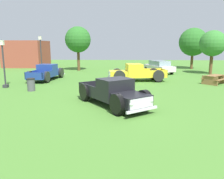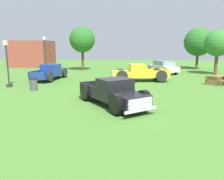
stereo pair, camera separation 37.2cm
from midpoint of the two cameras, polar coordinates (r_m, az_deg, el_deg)
name	(u,v)px [view 2 (the right image)]	position (r m, az deg, el deg)	size (l,w,h in m)	color
ground_plane	(114,104)	(12.87, 1.40, -3.75)	(80.00, 80.00, 0.00)	#477A2D
pickup_truck_foreground	(116,93)	(12.18, 1.79, -1.01)	(4.45, 5.17, 1.56)	black
pickup_truck_behind_left	(136,73)	(21.11, 6.70, 4.21)	(5.57, 2.72, 1.64)	yellow
pickup_truck_behind_right	(51,72)	(23.02, -14.80, 4.35)	(2.46, 5.16, 1.52)	navy
sedan_distant_a	(163,67)	(27.84, 13.24, 5.69)	(3.41, 4.91, 1.52)	silver
lamp_post_near	(45,54)	(27.76, -16.26, 8.67)	(0.36, 0.36, 4.41)	#2D2D33
lamp_post_far	(7,63)	(19.64, -24.69, 6.27)	(0.36, 0.36, 3.77)	#2D2D33
picnic_table	(218,79)	(21.39, 25.91, 2.47)	(2.33, 2.31, 0.78)	olive
trash_can	(34,84)	(17.62, -18.82, 1.32)	(0.59, 0.59, 0.95)	#4C4C51
oak_tree_east	(82,40)	(30.35, -7.25, 12.49)	(3.37, 3.37, 5.76)	brown
oak_tree_west	(198,42)	(33.96, 21.48, 11.21)	(3.91, 3.91, 5.75)	brown
oak_tree_center	(218,44)	(28.33, 25.75, 10.51)	(2.94, 2.94, 5.02)	brown
brick_pavilion	(32,54)	(38.53, -19.40, 8.63)	(5.81, 5.75, 4.05)	brown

